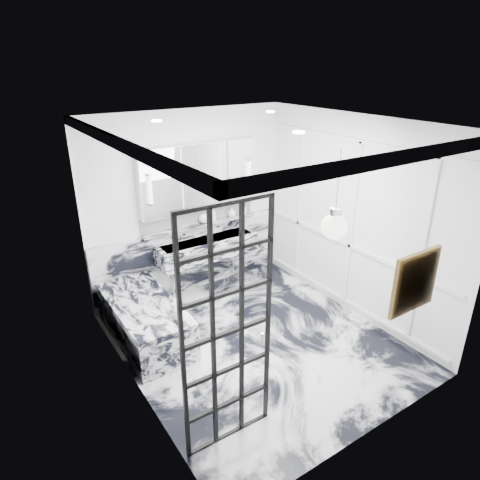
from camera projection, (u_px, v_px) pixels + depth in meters
floor at (257, 342)px, 5.60m from camera, size 3.60×3.60×0.00m
ceiling at (262, 123)px, 4.50m from camera, size 3.60×3.60×0.00m
wall_back at (189, 204)px, 6.43m from camera, size 3.60×0.00×3.60m
wall_front at (382, 314)px, 3.67m from camera, size 3.60×0.00×3.60m
wall_left at (128, 280)px, 4.24m from camera, size 0.00×3.60×3.60m
wall_right at (354, 219)px, 5.86m from camera, size 0.00×3.60×3.60m
marble_clad_back at (193, 258)px, 6.75m from camera, size 3.18×0.05×1.05m
marble_clad_left at (130, 285)px, 4.27m from camera, size 0.02×3.56×2.68m
panel_molding at (352, 226)px, 5.89m from camera, size 0.03×3.40×2.30m
soap_bottle_a at (214, 214)px, 6.63m from camera, size 0.11×0.11×0.21m
soap_bottle_b at (243, 209)px, 6.91m from camera, size 0.09×0.09×0.18m
soap_bottle_c at (232, 212)px, 6.80m from camera, size 0.16×0.16×0.16m
face_pot at (204, 218)px, 6.55m from camera, size 0.15×0.15×0.15m
amber_bottle at (208, 219)px, 6.60m from camera, size 0.04×0.04×0.10m
flower_vase at (177, 314)px, 5.11m from camera, size 0.08×0.08×0.12m
crittall_door at (228, 333)px, 3.76m from camera, size 0.88×0.05×2.40m
artwork at (415, 282)px, 3.87m from camera, size 0.49×0.05×0.49m
pendant_light at (334, 227)px, 3.72m from camera, size 0.23×0.23×0.23m
trough_sink at (207, 248)px, 6.58m from camera, size 1.60×0.45×0.30m
ledge at (201, 225)px, 6.57m from camera, size 1.90×0.14×0.04m
subway_tile at (199, 215)px, 6.57m from camera, size 1.90×0.03×0.23m
mirror_cabinet at (199, 177)px, 6.28m from camera, size 1.90×0.16×1.00m
sconce_left at (150, 190)px, 5.81m from camera, size 0.07×0.07×0.40m
sconce_right at (249, 173)px, 6.64m from camera, size 0.07×0.07×0.40m
bathtub at (145, 320)px, 5.58m from camera, size 0.75×1.65×0.55m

